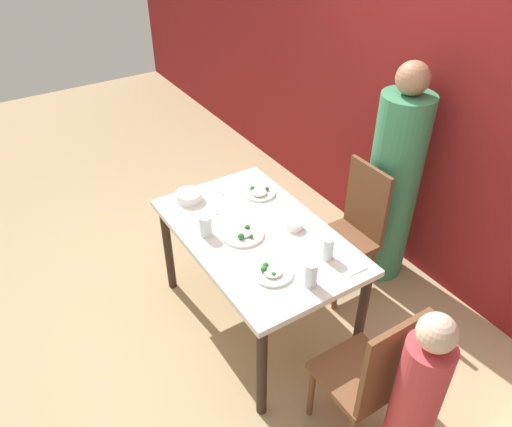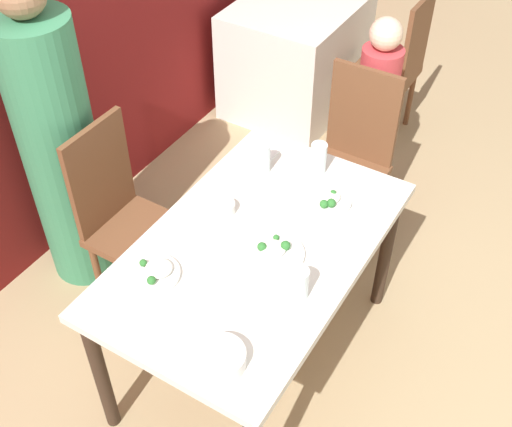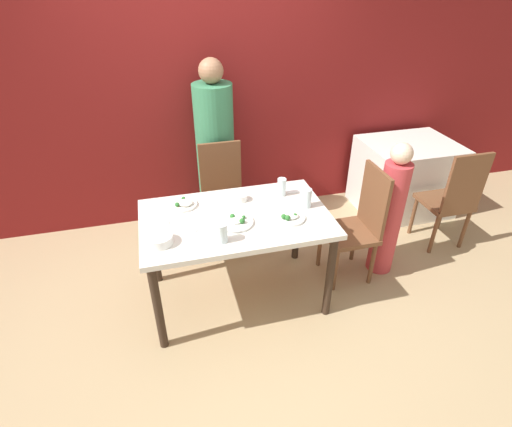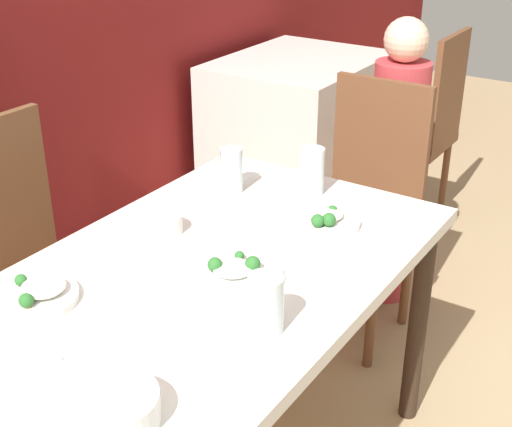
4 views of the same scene
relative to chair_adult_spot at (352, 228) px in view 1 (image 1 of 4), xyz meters
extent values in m
plane|color=tan|center=(-0.05, -0.77, -0.52)|extent=(10.00, 10.00, 0.00)
cube|color=maroon|center=(-0.05, 0.63, 0.83)|extent=(10.00, 0.06, 2.70)
cube|color=silver|center=(-0.05, -0.77, 0.23)|extent=(1.36, 0.84, 0.04)
cylinder|color=#332319|center=(-0.67, -1.13, -0.15)|extent=(0.06, 0.06, 0.73)
cylinder|color=#332319|center=(0.57, -1.13, -0.15)|extent=(0.06, 0.06, 0.73)
cylinder|color=#332319|center=(-0.67, -0.41, -0.15)|extent=(0.06, 0.06, 0.73)
cylinder|color=#332319|center=(0.57, -0.41, -0.15)|extent=(0.06, 0.06, 0.73)
cube|color=brown|center=(0.00, -0.08, -0.09)|extent=(0.40, 0.40, 0.04)
cube|color=brown|center=(0.00, 0.11, 0.20)|extent=(0.38, 0.03, 0.54)
cylinder|color=brown|center=(-0.17, -0.24, -0.31)|extent=(0.04, 0.04, 0.41)
cylinder|color=brown|center=(0.17, -0.24, -0.31)|extent=(0.04, 0.04, 0.41)
cylinder|color=brown|center=(-0.17, 0.09, -0.31)|extent=(0.04, 0.04, 0.41)
cylinder|color=brown|center=(0.17, 0.09, -0.31)|extent=(0.04, 0.04, 0.41)
cube|color=brown|center=(0.90, -0.73, -0.09)|extent=(0.40, 0.40, 0.04)
cube|color=brown|center=(1.09, -0.73, 0.20)|extent=(0.03, 0.38, 0.54)
cylinder|color=brown|center=(0.74, -0.57, -0.31)|extent=(0.04, 0.04, 0.41)
cylinder|color=brown|center=(0.74, -0.90, -0.31)|extent=(0.04, 0.04, 0.41)
cylinder|color=brown|center=(1.07, -0.57, -0.31)|extent=(0.04, 0.04, 0.41)
cylinder|color=#387F56|center=(0.00, 0.34, 0.20)|extent=(0.36, 0.36, 1.44)
sphere|color=#9E7051|center=(0.00, 0.34, 1.03)|extent=(0.22, 0.22, 0.22)
cylinder|color=#C63D42|center=(1.25, -0.73, -0.01)|extent=(0.22, 0.22, 1.02)
sphere|color=beige|center=(1.25, -0.73, 0.58)|extent=(0.17, 0.17, 0.17)
cylinder|color=white|center=(-0.59, -0.96, 0.28)|extent=(0.17, 0.17, 0.06)
cylinder|color=#BC5123|center=(-0.59, -0.96, 0.31)|extent=(0.15, 0.15, 0.01)
cylinder|color=white|center=(0.32, -0.89, 0.26)|extent=(0.23, 0.23, 0.02)
ellipsoid|color=white|center=(0.33, -0.90, 0.28)|extent=(0.10, 0.10, 0.03)
sphere|color=#2D702D|center=(0.29, -0.93, 0.29)|extent=(0.04, 0.04, 0.04)
sphere|color=#2D702D|center=(0.35, -0.89, 0.28)|extent=(0.02, 0.02, 0.02)
sphere|color=#2D702D|center=(0.35, -0.91, 0.29)|extent=(0.03, 0.03, 0.03)
sphere|color=#2D702D|center=(0.27, -0.91, 0.29)|extent=(0.04, 0.04, 0.04)
cylinder|color=white|center=(-0.07, -0.85, 0.26)|extent=(0.26, 0.26, 0.02)
ellipsoid|color=white|center=(-0.06, -0.85, 0.28)|extent=(0.10, 0.10, 0.02)
sphere|color=#2D702D|center=(-0.08, -0.82, 0.29)|extent=(0.04, 0.04, 0.04)
sphere|color=#2D702D|center=(0.00, -0.83, 0.28)|extent=(0.03, 0.03, 0.03)
sphere|color=#2D702D|center=(-0.03, -0.89, 0.29)|extent=(0.04, 0.04, 0.04)
cylinder|color=white|center=(-0.40, -0.52, 0.26)|extent=(0.22, 0.22, 0.02)
ellipsoid|color=white|center=(-0.38, -0.54, 0.28)|extent=(0.11, 0.11, 0.03)
cone|color=orange|center=(-0.39, -0.55, 0.29)|extent=(0.02, 0.02, 0.03)
cone|color=orange|center=(-0.44, -0.55, 0.28)|extent=(0.02, 0.02, 0.02)
sphere|color=#2D702D|center=(-0.44, -0.55, 0.29)|extent=(0.03, 0.03, 0.03)
sphere|color=#2D702D|center=(-0.39, -0.47, 0.28)|extent=(0.03, 0.03, 0.03)
cylinder|color=white|center=(0.04, -0.55, 0.28)|extent=(0.11, 0.11, 0.05)
cylinder|color=white|center=(0.04, -0.55, 0.30)|extent=(0.10, 0.10, 0.01)
cylinder|color=silver|center=(0.37, -0.55, 0.32)|extent=(0.07, 0.07, 0.14)
cylinder|color=silver|center=(0.49, -0.76, 0.33)|extent=(0.07, 0.07, 0.15)
cylinder|color=silver|center=(-0.20, -1.04, 0.32)|extent=(0.08, 0.08, 0.13)
cube|color=white|center=(0.49, -0.48, 0.25)|extent=(0.14, 0.14, 0.01)
cube|color=silver|center=(-0.42, -0.85, 0.25)|extent=(0.17, 0.09, 0.01)
cube|color=silver|center=(-0.60, -0.72, 0.25)|extent=(0.18, 0.07, 0.01)
camera|label=1|loc=(2.00, -2.06, 2.14)|focal=35.00mm
camera|label=2|loc=(-1.59, -1.70, 2.09)|focal=45.00mm
camera|label=3|loc=(-0.52, -3.14, 1.80)|focal=28.00mm
camera|label=4|loc=(-1.29, -1.73, 1.17)|focal=50.00mm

